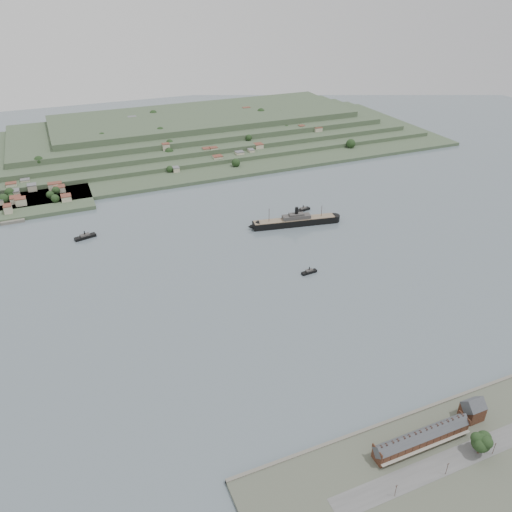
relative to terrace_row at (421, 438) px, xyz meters
name	(u,v)px	position (x,y,z in m)	size (l,w,h in m)	color
ground	(292,282)	(10.00, 168.02, -6.84)	(1400.00, 1400.00, 0.00)	slate
near_shore	(461,468)	(10.00, -18.73, -5.83)	(220.00, 80.00, 2.60)	#4C5142
terrace_row	(421,438)	(0.00, 0.00, 0.00)	(55.60, 9.80, 11.07)	#49271A
gabled_building	(473,409)	(37.50, 4.02, 1.34)	(10.40, 10.18, 14.09)	#49271A
far_peninsula	(187,135)	(37.91, 561.12, 5.04)	(760.00, 309.00, 30.00)	#34472F
steamship	(292,222)	(55.78, 259.89, -2.72)	(92.59, 25.96, 22.33)	black
tugboat	(309,272)	(28.82, 174.67, -5.36)	(13.78, 4.80, 6.08)	black
ferry_west	(85,237)	(-132.99, 310.18, -5.08)	(20.23, 10.02, 7.31)	black
ferry_east	(303,209)	(81.56, 286.32, -5.39)	(16.71, 8.00, 6.04)	black
fig_tree	(482,442)	(24.22, -15.86, 3.27)	(11.91, 10.31, 13.29)	#3C261C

